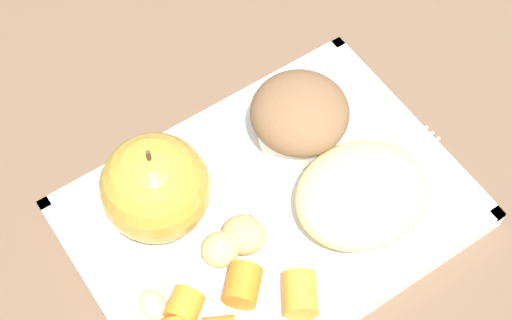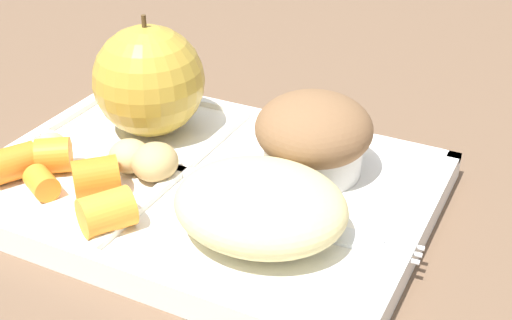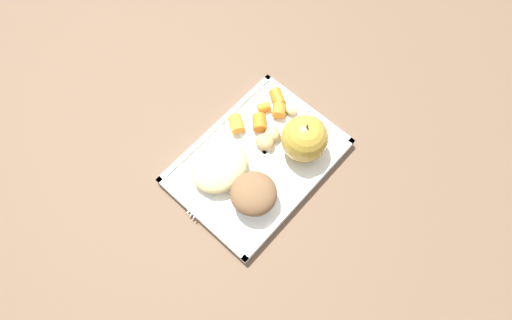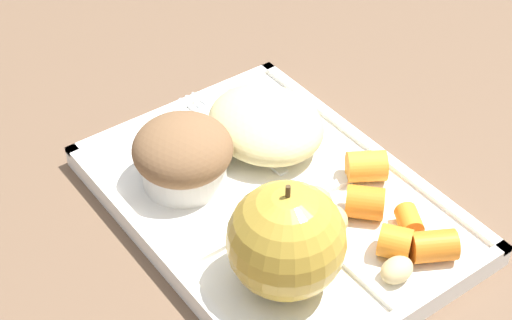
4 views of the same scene
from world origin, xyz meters
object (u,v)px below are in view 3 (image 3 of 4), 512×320
(lunch_tray, at_px, (257,162))
(plastic_fork, at_px, (213,190))
(bran_muffin, at_px, (254,195))
(green_apple, at_px, (305,139))

(lunch_tray, relative_size, plastic_fork, 2.18)
(plastic_fork, bearing_deg, bran_muffin, 117.76)
(green_apple, bearing_deg, bran_muffin, 0.00)
(green_apple, distance_m, bran_muffin, 0.14)
(lunch_tray, relative_size, bran_muffin, 3.73)
(lunch_tray, height_order, plastic_fork, lunch_tray)
(green_apple, xyz_separation_m, plastic_fork, (0.18, -0.07, -0.04))
(lunch_tray, distance_m, plastic_fork, 0.10)
(green_apple, xyz_separation_m, bran_muffin, (0.14, 0.00, -0.02))
(bran_muffin, relative_size, plastic_fork, 0.58)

